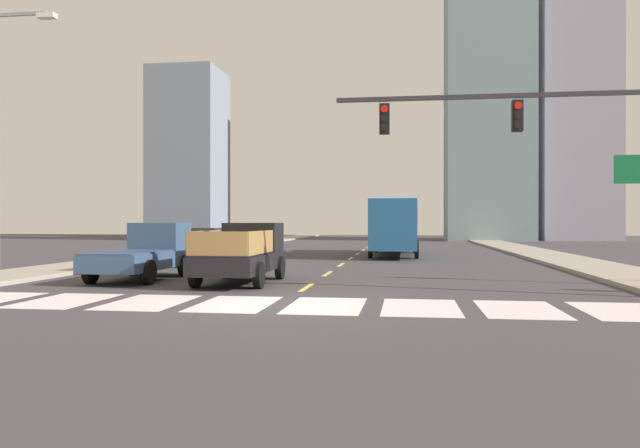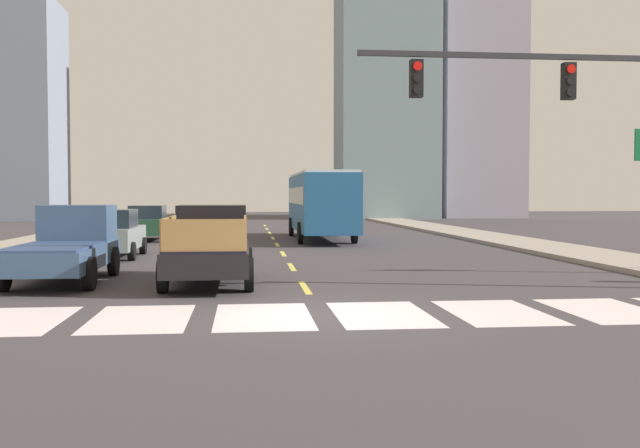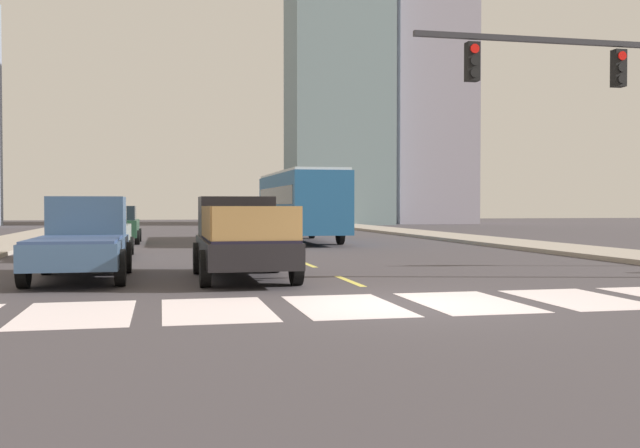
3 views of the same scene
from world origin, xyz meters
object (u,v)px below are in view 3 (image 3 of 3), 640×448
at_px(pickup_dark, 82,239).
at_px(pickup_stakebed, 241,239).
at_px(city_bus, 300,201).
at_px(sedan_mid, 118,225).
at_px(sedan_far, 101,232).

bearing_deg(pickup_dark, pickup_stakebed, -10.62).
bearing_deg(city_bus, sedan_mid, 179.30).
bearing_deg(pickup_dark, city_bus, 62.76).
height_order(pickup_dark, city_bus, city_bus).
relative_size(sedan_mid, sedan_far, 1.00).
bearing_deg(sedan_far, city_bus, 50.40).
bearing_deg(sedan_mid, pickup_stakebed, -79.26).
xyz_separation_m(pickup_stakebed, sedan_mid, (-3.82, 17.18, -0.08)).
height_order(pickup_dark, sedan_mid, pickup_dark).
relative_size(city_bus, sedan_far, 2.45).
bearing_deg(city_bus, sedan_far, -131.27).
xyz_separation_m(sedan_mid, sedan_far, (-0.02, -9.58, 0.00)).
xyz_separation_m(pickup_stakebed, sedan_far, (-3.84, 7.61, -0.08)).
bearing_deg(sedan_mid, pickup_dark, -91.46).
relative_size(pickup_dark, sedan_mid, 1.18).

